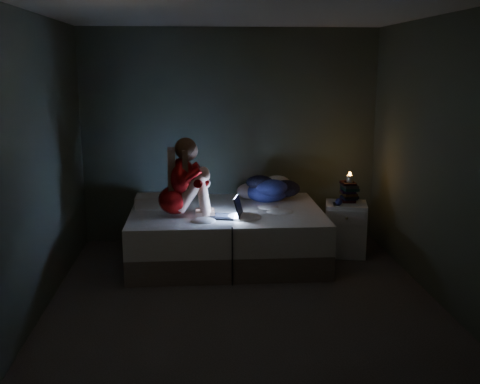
{
  "coord_description": "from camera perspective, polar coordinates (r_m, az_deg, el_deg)",
  "views": [
    {
      "loc": [
        -0.42,
        -5.13,
        2.15
      ],
      "look_at": [
        0.05,
        1.0,
        0.8
      ],
      "focal_mm": 43.17,
      "sensor_mm": 36.0,
      "label": 1
    }
  ],
  "objects": [
    {
      "name": "blue_orb",
      "position": [
        6.57,
        9.98,
        -0.99
      ],
      "size": [
        0.08,
        0.08,
        0.08
      ],
      "primitive_type": "sphere",
      "color": "navy",
      "rests_on": "nightstand"
    },
    {
      "name": "bed",
      "position": [
        6.51,
        -1.34,
        -4.21
      ],
      "size": [
        2.11,
        1.58,
        0.58
      ],
      "primitive_type": null,
      "color": "beige",
      "rests_on": "ground"
    },
    {
      "name": "wall_left",
      "position": [
        5.39,
        -19.3,
        2.6
      ],
      "size": [
        0.02,
        3.8,
        2.6
      ],
      "primitive_type": "cube",
      "color": "#40423D",
      "rests_on": "ground"
    },
    {
      "name": "candle",
      "position": [
        6.73,
        10.78,
        1.18
      ],
      "size": [
        0.07,
        0.07,
        0.08
      ],
      "primitive_type": "cylinder",
      "color": "beige",
      "rests_on": "book_stack"
    },
    {
      "name": "book_stack",
      "position": [
        6.76,
        10.73,
        -0.05
      ],
      "size": [
        0.19,
        0.25,
        0.22
      ],
      "primitive_type": null,
      "color": "black",
      "rests_on": "nightstand"
    },
    {
      "name": "wall_right",
      "position": [
        5.66,
        18.9,
        3.07
      ],
      "size": [
        0.02,
        3.8,
        2.6
      ],
      "primitive_type": "cube",
      "color": "#40423D",
      "rests_on": "ground"
    },
    {
      "name": "wall_front",
      "position": [
        3.36,
        2.91,
        -2.28
      ],
      "size": [
        3.6,
        0.02,
        2.6
      ],
      "primitive_type": "cube",
      "color": "#40423D",
      "rests_on": "ground"
    },
    {
      "name": "nightstand",
      "position": [
        6.79,
        10.37,
        -3.59
      ],
      "size": [
        0.54,
        0.5,
        0.61
      ],
      "primitive_type": "cube",
      "rotation": [
        0.0,
        0.0,
        -0.22
      ],
      "color": "white",
      "rests_on": "ground"
    },
    {
      "name": "floor",
      "position": [
        5.58,
        0.27,
        -10.37
      ],
      "size": [
        3.6,
        3.8,
        0.02
      ],
      "primitive_type": "cube",
      "color": "#2D2826",
      "rests_on": "ground"
    },
    {
      "name": "pillow",
      "position": [
        6.61,
        -8.26,
        -0.89
      ],
      "size": [
        0.46,
        0.33,
        0.13
      ],
      "primitive_type": "cube",
      "color": "white",
      "rests_on": "bed"
    },
    {
      "name": "ceiling",
      "position": [
        5.17,
        0.3,
        17.49
      ],
      "size": [
        3.6,
        3.8,
        0.02
      ],
      "primitive_type": "cube",
      "color": "silver",
      "rests_on": "ground"
    },
    {
      "name": "laptop",
      "position": [
        6.06,
        -1.54,
        -1.43
      ],
      "size": [
        0.4,
        0.32,
        0.25
      ],
      "primitive_type": null,
      "rotation": [
        0.0,
        0.0,
        -0.24
      ],
      "color": "black",
      "rests_on": "bed"
    },
    {
      "name": "phone",
      "position": [
        6.6,
        9.68,
        -1.22
      ],
      "size": [
        0.08,
        0.14,
        0.01
      ],
      "primitive_type": "cube",
      "rotation": [
        0.0,
        0.0,
        0.04
      ],
      "color": "black",
      "rests_on": "nightstand"
    },
    {
      "name": "woman",
      "position": [
        6.09,
        -6.55,
        1.44
      ],
      "size": [
        0.53,
        0.36,
        0.84
      ],
      "primitive_type": null,
      "rotation": [
        0.0,
        0.0,
        0.03
      ],
      "color": "#780308",
      "rests_on": "bed"
    },
    {
      "name": "wall_back",
      "position": [
        7.11,
        -0.96,
        5.51
      ],
      "size": [
        3.6,
        0.02,
        2.6
      ],
      "primitive_type": "cube",
      "color": "#40423D",
      "rests_on": "ground"
    },
    {
      "name": "clothes_pile",
      "position": [
        6.84,
        2.67,
        0.48
      ],
      "size": [
        0.55,
        0.45,
        0.32
      ],
      "primitive_type": null,
      "rotation": [
        0.0,
        0.0,
        -0.04
      ],
      "color": "navy",
      "rests_on": "bed"
    }
  ]
}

